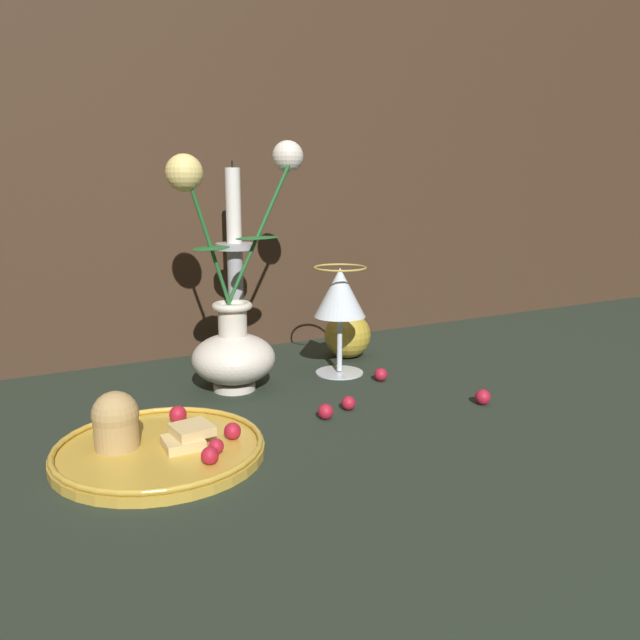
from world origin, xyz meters
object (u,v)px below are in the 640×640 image
(vase, at_px, (233,325))
(apple_beside_vase, at_px, (348,335))
(candlestick, at_px, (236,293))
(wine_glass, at_px, (340,297))
(plate_with_pastries, at_px, (154,443))

(vase, xyz_separation_m, apple_beside_vase, (0.22, 0.06, -0.05))
(candlestick, xyz_separation_m, apple_beside_vase, (0.18, -0.04, -0.08))
(candlestick, bearing_deg, wine_glass, -42.76)
(plate_with_pastries, xyz_separation_m, apple_beside_vase, (0.37, 0.23, 0.02))
(vase, relative_size, wine_glass, 2.09)
(plate_with_pastries, distance_m, candlestick, 0.35)
(plate_with_pastries, relative_size, candlestick, 0.70)
(wine_glass, bearing_deg, plate_with_pastries, -153.13)
(vase, relative_size, candlestick, 1.08)
(vase, bearing_deg, wine_glass, -1.80)
(plate_with_pastries, bearing_deg, apple_beside_vase, 31.67)
(wine_glass, bearing_deg, candlestick, 137.24)
(vase, height_order, candlestick, vase)
(plate_with_pastries, relative_size, wine_glass, 1.35)
(vase, xyz_separation_m, wine_glass, (0.16, -0.01, 0.03))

